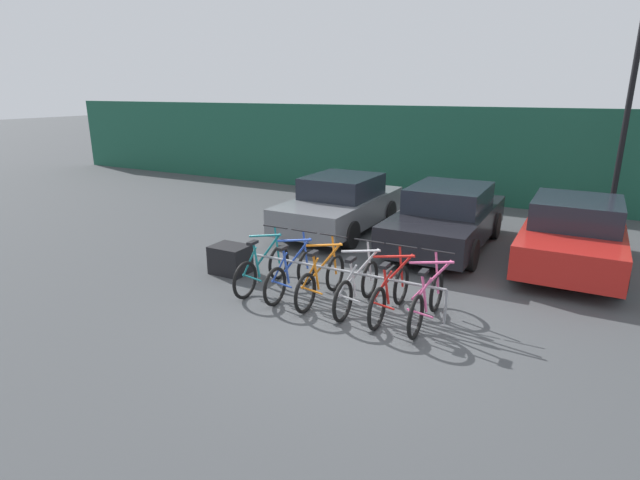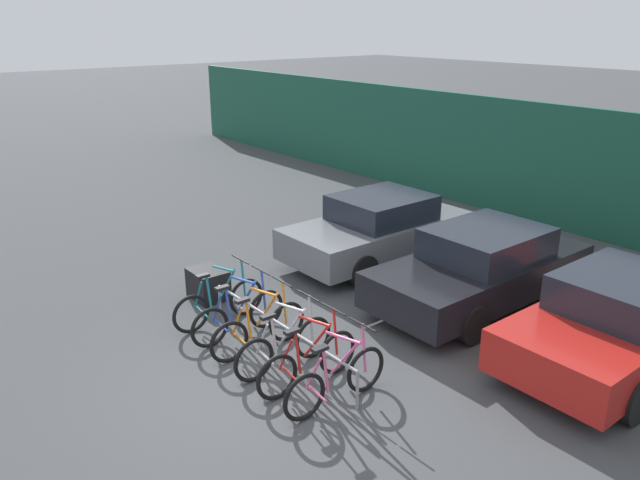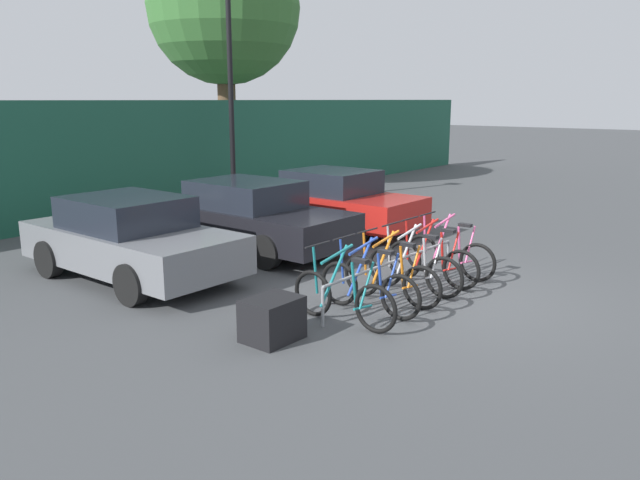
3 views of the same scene
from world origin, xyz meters
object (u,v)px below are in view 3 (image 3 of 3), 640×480
object	(u,v)px
car_grey	(131,239)
car_black	(249,216)
car_red	(334,201)
bicycle_blue	(369,287)
bicycle_orange	(391,278)
bike_rack	(394,265)
bicycle_teal	(343,297)
bicycle_silver	(414,269)
bicycle_pink	(449,255)
lamp_post	(230,79)
cargo_crate	(272,319)
bicycle_red	(432,262)
tree_behind_hoarding	(224,8)

from	to	relation	value
car_grey	car_black	distance (m)	2.70
car_red	bicycle_blue	bearing A→B (deg)	-137.34
bicycle_blue	bicycle_orange	size ratio (longest dim) A/B	1.00
bike_rack	bicycle_teal	bearing A→B (deg)	-174.36
car_grey	bicycle_blue	bearing A→B (deg)	-75.19
bicycle_silver	bicycle_pink	bearing A→B (deg)	2.18
bicycle_blue	car_red	world-z (taller)	car_red
bicycle_blue	car_red	size ratio (longest dim) A/B	0.43
bicycle_teal	bicycle_orange	bearing A→B (deg)	-0.42
bicycle_orange	car_red	xyz separation A→B (m)	(3.60, 3.85, 0.31)
car_grey	lamp_post	distance (m)	7.67
bicycle_pink	lamp_post	distance (m)	8.92
bicycle_pink	cargo_crate	world-z (taller)	bicycle_pink
bicycle_orange	bicycle_teal	bearing A→B (deg)	-177.24
bicycle_orange	bicycle_pink	world-z (taller)	same
bicycle_teal	car_red	world-z (taller)	car_red
bicycle_teal	lamp_post	size ratio (longest dim) A/B	0.27
bicycle_pink	car_grey	size ratio (longest dim) A/B	0.42
car_black	bicycle_blue	bearing A→B (deg)	-111.86
bicycle_pink	bicycle_silver	bearing A→B (deg)	-177.38
bicycle_teal	cargo_crate	distance (m)	1.08
bicycle_red	car_red	distance (m)	4.54
bicycle_red	car_red	world-z (taller)	car_red
tree_behind_hoarding	cargo_crate	bearing A→B (deg)	-130.69
lamp_post	bicycle_silver	bearing A→B (deg)	-114.72
cargo_crate	bicycle_red	bearing A→B (deg)	-5.83
bike_rack	bicycle_blue	distance (m)	0.91
cargo_crate	bike_rack	bearing A→B (deg)	-4.57
car_grey	bicycle_silver	bearing A→B (deg)	-60.41
bicycle_red	bicycle_blue	bearing A→B (deg)	179.38
bicycle_pink	car_red	bearing A→B (deg)	67.83
bicycle_silver	cargo_crate	distance (m)	2.89
bicycle_orange	car_grey	size ratio (longest dim) A/B	0.42
bicycle_blue	tree_behind_hoarding	distance (m)	14.12
bike_rack	bicycle_teal	xyz separation A→B (m)	(-1.50, -0.15, -0.11)
car_red	tree_behind_hoarding	distance (m)	9.17
bicycle_pink	car_grey	bearing A→B (deg)	132.98
bicycle_pink	car_black	world-z (taller)	car_black
bicycle_blue	bicycle_silver	world-z (taller)	same
bike_rack	tree_behind_hoarding	distance (m)	13.52
bicycle_red	car_black	distance (m)	4.04
bicycle_silver	tree_behind_hoarding	distance (m)	13.52
car_black	lamp_post	bearing A→B (deg)	50.10
car_red	tree_behind_hoarding	size ratio (longest dim) A/B	0.48
lamp_post	bicycle_orange	bearing A→B (deg)	-118.54
bicycle_orange	cargo_crate	size ratio (longest dim) A/B	2.44
bicycle_orange	lamp_post	xyz separation A→B (m)	(4.34, 7.97, 3.12)
bicycle_pink	bicycle_teal	bearing A→B (deg)	-177.38
bicycle_red	bicycle_pink	distance (m)	0.59
bicycle_orange	tree_behind_hoarding	size ratio (longest dim) A/B	0.21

